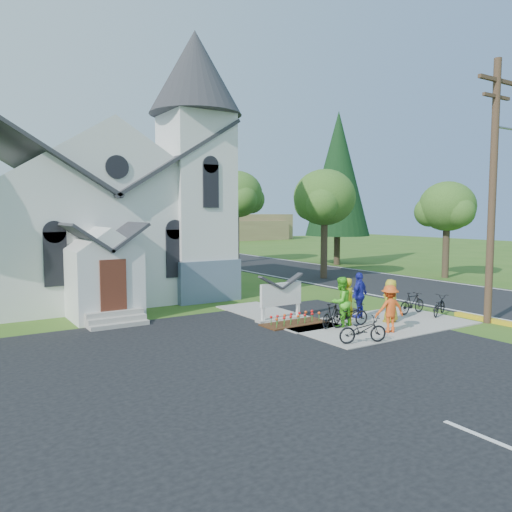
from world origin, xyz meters
TOP-DOWN VIEW (x-y plane):
  - ground at (0.00, 0.00)m, footprint 120.00×120.00m
  - parking_lot at (-7.00, -2.00)m, footprint 20.00×16.00m
  - road at (10.00, 15.00)m, footprint 8.00×90.00m
  - sidewalk at (1.50, 0.50)m, footprint 7.00×4.00m
  - church at (-5.48, 12.48)m, footprint 12.35×12.00m
  - church_sign at (-1.20, 3.20)m, footprint 2.20×0.40m
  - flower_bed at (-1.20, 2.30)m, footprint 2.60×1.10m
  - utility_pole at (5.36, -1.50)m, footprint 3.45×0.28m
  - tree_road_near at (8.50, 12.00)m, footprint 4.00×4.00m
  - tree_road_mid at (9.00, 24.00)m, footprint 4.40×4.40m
  - tree_road_far at (15.50, 8.00)m, footprint 3.60×3.60m
  - conifer at (15.00, 18.00)m, footprint 5.20×5.20m
  - distant_hills at (3.36, 56.33)m, footprint 61.00×10.00m
  - cyclist_0 at (0.21, 0.95)m, footprint 0.67×0.46m
  - bike_0 at (-1.08, -1.20)m, footprint 1.74×1.06m
  - cyclist_1 at (-0.08, 0.95)m, footprint 1.00×0.83m
  - bike_1 at (-0.37, 1.11)m, footprint 1.54×0.97m
  - cyclist_2 at (1.63, 1.74)m, footprint 1.16×0.76m
  - bike_2 at (0.19, 0.76)m, footprint 1.69×0.72m
  - cyclist_3 at (0.78, -0.64)m, footprint 1.22×0.92m
  - bike_3 at (4.04, 1.09)m, footprint 1.53×0.48m
  - cyclist_4 at (2.07, 0.49)m, footprint 0.89×0.65m
  - bike_4 at (4.70, 0.27)m, footprint 1.65×1.11m

SIDE VIEW (x-z plane):
  - ground at x=0.00m, z-range 0.00..0.00m
  - parking_lot at x=-7.00m, z-range 0.00..0.02m
  - road at x=10.00m, z-range 0.00..0.02m
  - sidewalk at x=1.50m, z-range 0.00..0.05m
  - flower_bed at x=-1.20m, z-range 0.00..0.07m
  - bike_4 at x=4.70m, z-range 0.05..0.87m
  - bike_0 at x=-1.08m, z-range 0.05..0.91m
  - bike_2 at x=0.19m, z-range 0.05..0.91m
  - bike_1 at x=-0.37m, z-range 0.05..0.95m
  - bike_3 at x=4.04m, z-range 0.05..0.96m
  - cyclist_4 at x=2.07m, z-range 0.05..1.72m
  - cyclist_3 at x=0.78m, z-range 0.05..1.73m
  - cyclist_0 at x=0.21m, z-range 0.05..1.85m
  - cyclist_2 at x=1.63m, z-range 0.05..1.89m
  - cyclist_1 at x=-0.08m, z-range 0.05..1.91m
  - church_sign at x=-1.20m, z-range 0.18..1.88m
  - distant_hills at x=3.36m, z-range -0.63..4.97m
  - tree_road_far at x=15.50m, z-range 1.48..7.78m
  - tree_road_near at x=8.50m, z-range 1.68..8.73m
  - church at x=-5.48m, z-range -1.25..11.75m
  - utility_pole at x=5.36m, z-range 0.40..10.40m
  - tree_road_mid at x=9.00m, z-range 1.88..9.68m
  - conifer at x=15.00m, z-range 1.19..13.59m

